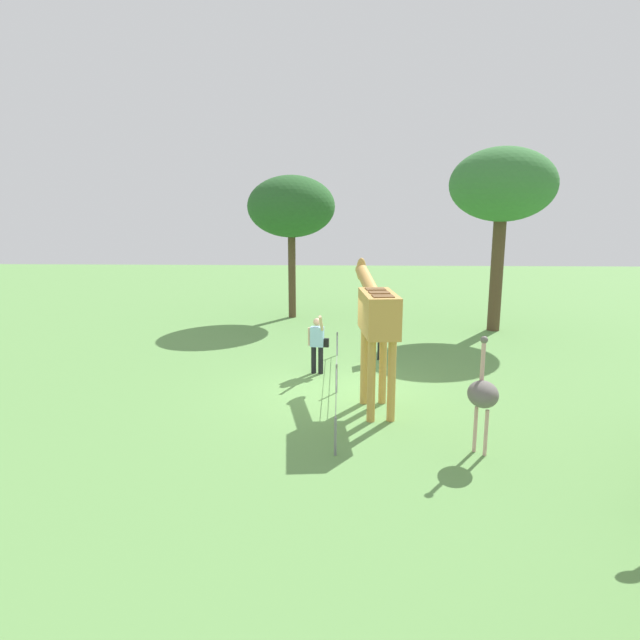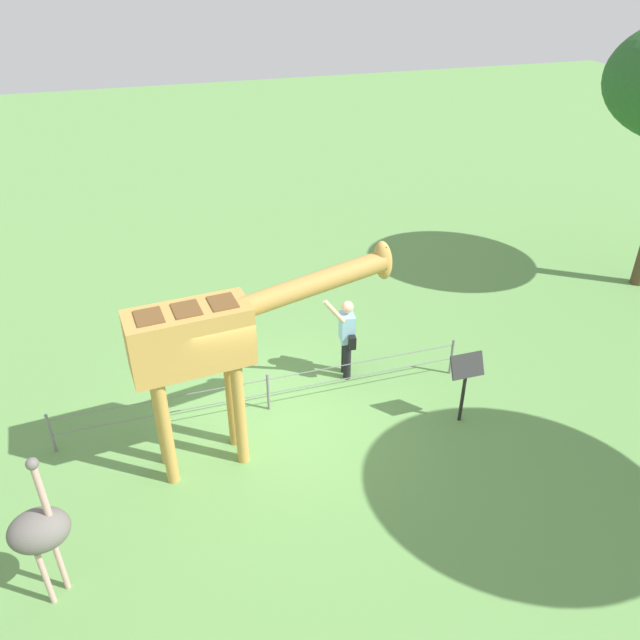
{
  "view_description": "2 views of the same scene",
  "coord_description": "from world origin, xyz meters",
  "px_view_note": "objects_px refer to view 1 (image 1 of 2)",
  "views": [
    {
      "loc": [
        -13.0,
        0.12,
        4.59
      ],
      "look_at": [
        0.44,
        0.6,
        1.77
      ],
      "focal_mm": 30.54,
      "sensor_mm": 36.0,
      "label": 1
    },
    {
      "loc": [
        -1.69,
        -8.13,
        6.96
      ],
      "look_at": [
        0.79,
        -0.28,
        1.93
      ],
      "focal_mm": 34.81,
      "sensor_mm": 36.0,
      "label": 2
    }
  ],
  "objects_px": {
    "giraffe": "(376,315)",
    "tree_northeast": "(291,207)",
    "ostrich": "(483,394)",
    "tree_east": "(502,187)",
    "visitor": "(318,342)",
    "info_sign": "(379,330)"
  },
  "relations": [
    {
      "from": "visitor",
      "to": "info_sign",
      "type": "xyz_separation_m",
      "value": [
        1.42,
        -1.79,
        0.05
      ]
    },
    {
      "from": "visitor",
      "to": "ostrich",
      "type": "xyz_separation_m",
      "value": [
        -4.92,
        -3.27,
        0.27
      ]
    },
    {
      "from": "visitor",
      "to": "giraffe",
      "type": "bearing_deg",
      "value": -150.16
    },
    {
      "from": "giraffe",
      "to": "tree_northeast",
      "type": "distance_m",
      "value": 10.99
    },
    {
      "from": "tree_northeast",
      "to": "info_sign",
      "type": "bearing_deg",
      "value": -153.8
    },
    {
      "from": "tree_east",
      "to": "tree_northeast",
      "type": "bearing_deg",
      "value": 74.21
    },
    {
      "from": "visitor",
      "to": "info_sign",
      "type": "height_order",
      "value": "visitor"
    },
    {
      "from": "giraffe",
      "to": "tree_northeast",
      "type": "xyz_separation_m",
      "value": [
        10.36,
        2.81,
        2.37
      ]
    },
    {
      "from": "tree_east",
      "to": "giraffe",
      "type": "bearing_deg",
      "value": 148.55
    },
    {
      "from": "ostrich",
      "to": "tree_northeast",
      "type": "bearing_deg",
      "value": 19.97
    },
    {
      "from": "ostrich",
      "to": "giraffe",
      "type": "bearing_deg",
      "value": 37.12
    },
    {
      "from": "visitor",
      "to": "ostrich",
      "type": "relative_size",
      "value": 0.77
    },
    {
      "from": "giraffe",
      "to": "info_sign",
      "type": "xyz_separation_m",
      "value": [
        3.91,
        -0.37,
        -1.23
      ]
    },
    {
      "from": "giraffe",
      "to": "tree_east",
      "type": "bearing_deg",
      "value": -31.45
    },
    {
      "from": "ostrich",
      "to": "info_sign",
      "type": "height_order",
      "value": "ostrich"
    },
    {
      "from": "visitor",
      "to": "tree_east",
      "type": "xyz_separation_m",
      "value": [
        5.67,
        -6.42,
        4.38
      ]
    },
    {
      "from": "tree_east",
      "to": "tree_northeast",
      "type": "distance_m",
      "value": 8.13
    },
    {
      "from": "info_sign",
      "to": "ostrich",
      "type": "bearing_deg",
      "value": -166.91
    },
    {
      "from": "ostrich",
      "to": "tree_east",
      "type": "height_order",
      "value": "tree_east"
    },
    {
      "from": "ostrich",
      "to": "info_sign",
      "type": "distance_m",
      "value": 6.52
    },
    {
      "from": "tree_northeast",
      "to": "info_sign",
      "type": "xyz_separation_m",
      "value": [
        -6.45,
        -3.17,
        -3.6
      ]
    },
    {
      "from": "tree_northeast",
      "to": "tree_east",
      "type": "bearing_deg",
      "value": -105.79
    }
  ]
}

